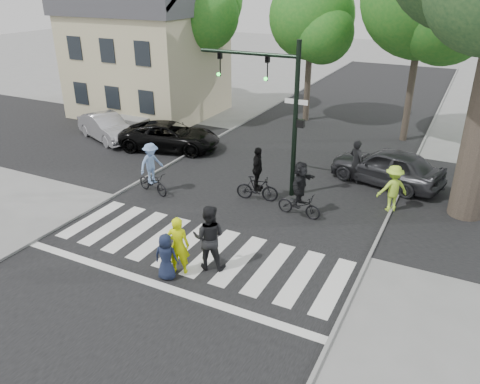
% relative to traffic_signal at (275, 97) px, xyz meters
% --- Properties ---
extents(ground, '(120.00, 120.00, 0.00)m').
position_rel_traffic_signal_xyz_m(ground, '(-0.35, -6.20, -3.90)').
color(ground, gray).
rests_on(ground, ground).
extents(road_stem, '(10.00, 70.00, 0.01)m').
position_rel_traffic_signal_xyz_m(road_stem, '(-0.35, -1.20, -3.90)').
color(road_stem, black).
rests_on(road_stem, ground).
extents(road_cross, '(70.00, 10.00, 0.01)m').
position_rel_traffic_signal_xyz_m(road_cross, '(-0.35, 1.80, -3.89)').
color(road_cross, black).
rests_on(road_cross, ground).
extents(curb_left, '(0.10, 70.00, 0.10)m').
position_rel_traffic_signal_xyz_m(curb_left, '(-5.40, -1.20, -3.85)').
color(curb_left, gray).
rests_on(curb_left, ground).
extents(curb_right, '(0.10, 70.00, 0.10)m').
position_rel_traffic_signal_xyz_m(curb_right, '(4.70, -1.20, -3.85)').
color(curb_right, gray).
rests_on(curb_right, ground).
extents(crosswalk, '(10.00, 3.85, 0.01)m').
position_rel_traffic_signal_xyz_m(crosswalk, '(-0.35, -5.54, -3.89)').
color(crosswalk, silver).
rests_on(crosswalk, ground).
extents(traffic_signal, '(4.45, 0.29, 6.00)m').
position_rel_traffic_signal_xyz_m(traffic_signal, '(0.00, 0.00, 0.00)').
color(traffic_signal, black).
rests_on(traffic_signal, ground).
extents(bg_tree_0, '(5.46, 5.20, 8.97)m').
position_rel_traffic_signal_xyz_m(bg_tree_0, '(-14.09, 9.80, 2.24)').
color(bg_tree_0, brown).
rests_on(bg_tree_0, ground).
extents(bg_tree_1, '(6.09, 5.80, 9.80)m').
position_rel_traffic_signal_xyz_m(bg_tree_1, '(-9.06, 9.28, 2.75)').
color(bg_tree_1, brown).
rests_on(bg_tree_1, ground).
extents(bg_tree_2, '(5.04, 4.80, 8.40)m').
position_rel_traffic_signal_xyz_m(bg_tree_2, '(-2.11, 10.42, 1.88)').
color(bg_tree_2, brown).
rests_on(bg_tree_2, ground).
extents(bg_tree_3, '(6.30, 6.00, 10.20)m').
position_rel_traffic_signal_xyz_m(bg_tree_3, '(3.95, 9.07, 3.04)').
color(bg_tree_3, brown).
rests_on(bg_tree_3, ground).
extents(house, '(8.40, 8.10, 8.82)m').
position_rel_traffic_signal_xyz_m(house, '(-11.85, 7.78, -0.10)').
color(house, beige).
rests_on(house, ground).
extents(pedestrian_woman, '(0.78, 0.64, 1.82)m').
position_rel_traffic_signal_xyz_m(pedestrian_woman, '(-0.16, -6.56, -2.99)').
color(pedestrian_woman, '#DDF308').
rests_on(pedestrian_woman, ground).
extents(pedestrian_child, '(0.79, 0.60, 1.43)m').
position_rel_traffic_signal_xyz_m(pedestrian_child, '(-0.30, -6.97, -3.19)').
color(pedestrian_child, '#182039').
rests_on(pedestrian_child, ground).
extents(pedestrian_adult, '(1.18, 1.04, 2.04)m').
position_rel_traffic_signal_xyz_m(pedestrian_adult, '(0.51, -5.92, -2.88)').
color(pedestrian_adult, black).
rests_on(pedestrian_adult, ground).
extents(cyclist_left, '(1.75, 1.20, 2.10)m').
position_rel_traffic_signal_xyz_m(cyclist_left, '(-4.24, -2.31, -2.99)').
color(cyclist_left, black).
rests_on(cyclist_left, ground).
extents(cyclist_mid, '(1.72, 1.07, 2.17)m').
position_rel_traffic_signal_xyz_m(cyclist_mid, '(-0.20, -1.04, -3.01)').
color(cyclist_mid, black).
rests_on(cyclist_mid, ground).
extents(cyclist_right, '(1.71, 1.59, 2.12)m').
position_rel_traffic_signal_xyz_m(cyclist_right, '(1.73, -1.55, -2.96)').
color(cyclist_right, black).
rests_on(cyclist_right, ground).
extents(car_suv, '(5.39, 3.49, 1.38)m').
position_rel_traffic_signal_xyz_m(car_suv, '(-6.65, 2.40, -3.21)').
color(car_suv, black).
rests_on(car_suv, ground).
extents(car_silver, '(4.44, 2.93, 1.38)m').
position_rel_traffic_signal_xyz_m(car_silver, '(-10.57, 2.15, -3.21)').
color(car_silver, '#B1B0B5').
rests_on(car_silver, ground).
extents(car_grey, '(4.94, 2.90, 1.58)m').
position_rel_traffic_signal_xyz_m(car_grey, '(3.95, 2.86, -3.11)').
color(car_grey, '#2D2E31').
rests_on(car_grey, ground).
extents(bystander_hivis, '(1.33, 1.21, 1.79)m').
position_rel_traffic_signal_xyz_m(bystander_hivis, '(4.63, 0.42, -3.01)').
color(bystander_hivis, '#BCF23A').
rests_on(bystander_hivis, ground).
extents(bystander_dark, '(0.81, 0.71, 1.86)m').
position_rel_traffic_signal_xyz_m(bystander_dark, '(2.75, 2.45, -2.97)').
color(bystander_dark, black).
rests_on(bystander_dark, ground).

